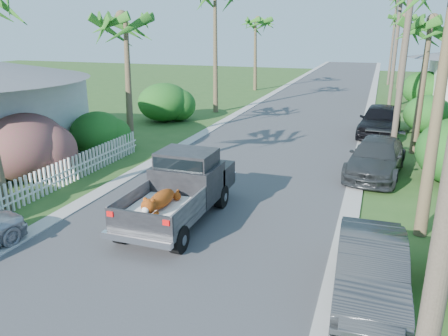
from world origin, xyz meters
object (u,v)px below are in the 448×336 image
at_px(parked_car_rn, 370,269).
at_px(utility_pole_b, 404,55).
at_px(palm_l_d, 256,20).
at_px(palm_r_b, 431,21).
at_px(utility_pole_c, 396,44).
at_px(palm_l_b, 124,17).
at_px(palm_r_d, 406,17).
at_px(pickup_truck, 184,186).
at_px(parked_car_rm, 376,158).
at_px(parked_car_rf, 380,121).
at_px(utility_pole_d, 393,39).

height_order(parked_car_rn, utility_pole_b, utility_pole_b).
distance_m(palm_l_d, palm_r_b, 23.08).
bearing_deg(utility_pole_c, palm_l_b, -127.78).
xyz_separation_m(palm_r_b, utility_pole_b, (-1.00, -2.00, -1.35)).
bearing_deg(palm_r_d, pickup_truck, -101.41).
bearing_deg(parked_car_rm, palm_r_d, 93.85).
height_order(parked_car_rf, utility_pole_b, utility_pole_b).
xyz_separation_m(parked_car_rn, palm_l_b, (-11.80, 9.86, 5.47)).
distance_m(palm_r_b, utility_pole_d, 28.05).
xyz_separation_m(parked_car_rf, utility_pole_d, (0.60, 24.76, 3.75)).
distance_m(parked_car_rf, utility_pole_c, 10.47).
bearing_deg(palm_r_b, parked_car_rn, -97.09).
distance_m(utility_pole_c, utility_pole_d, 15.00).
xyz_separation_m(pickup_truck, palm_r_b, (7.21, 10.22, 4.94)).
distance_m(parked_car_rm, utility_pole_b, 4.38).
distance_m(parked_car_rn, utility_pole_d, 41.05).
distance_m(parked_car_rn, utility_pole_b, 11.56).
height_order(utility_pole_b, utility_pole_c, same).
xyz_separation_m(palm_l_d, palm_r_d, (13.00, 6.00, 0.29)).
height_order(palm_l_b, utility_pole_c, utility_pole_c).
xyz_separation_m(pickup_truck, utility_pole_d, (6.21, 38.22, 3.59)).
height_order(palm_l_b, palm_l_d, palm_l_d).
distance_m(parked_car_rf, utility_pole_d, 25.05).
bearing_deg(palm_l_d, pickup_truck, -78.60).
distance_m(parked_car_rm, utility_pole_d, 32.14).
bearing_deg(palm_l_b, parked_car_rn, -39.89).
distance_m(parked_car_rm, palm_l_b, 12.99).
xyz_separation_m(parked_car_rn, parked_car_rm, (-0.04, 8.96, 0.03)).
bearing_deg(parked_car_rm, utility_pole_c, 94.73).
height_order(parked_car_rf, utility_pole_c, utility_pole_c).
distance_m(pickup_truck, palm_r_d, 36.39).
height_order(parked_car_rm, palm_l_d, palm_l_d).
xyz_separation_m(parked_car_rm, utility_pole_c, (0.64, 16.90, 3.90)).
height_order(palm_r_b, palm_r_d, palm_r_d).
height_order(pickup_truck, palm_l_d, palm_l_d).
height_order(palm_l_b, utility_pole_d, utility_pole_d).
xyz_separation_m(pickup_truck, palm_r_d, (7.11, 35.22, 5.73)).
relative_size(palm_l_d, utility_pole_c, 0.86).
bearing_deg(palm_r_b, pickup_truck, -125.20).
height_order(parked_car_rm, parked_car_rf, parked_car_rf).
bearing_deg(parked_car_rf, palm_r_d, 91.16).
relative_size(palm_l_b, palm_r_d, 0.93).
bearing_deg(parked_car_rn, palm_r_d, 85.41).
height_order(parked_car_rm, palm_r_d, palm_r_d).
distance_m(pickup_truck, palm_l_d, 30.30).
bearing_deg(parked_car_rf, pickup_truck, -107.53).
relative_size(pickup_truck, parked_car_rn, 1.25).
height_order(pickup_truck, palm_r_b, palm_r_b).
height_order(parked_car_rn, parked_car_rf, parked_car_rf).
distance_m(parked_car_rm, palm_r_b, 6.74).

